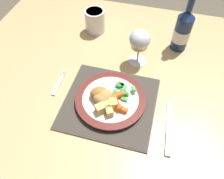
{
  "coord_description": "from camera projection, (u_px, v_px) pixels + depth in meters",
  "views": [
    {
      "loc": [
        0.06,
        -0.53,
        1.37
      ],
      "look_at": [
        -0.06,
        -0.09,
        0.78
      ],
      "focal_mm": 35.0,
      "sensor_mm": 36.0,
      "label": 1
    }
  ],
  "objects": [
    {
      "name": "placemat",
      "position": [
        110.0,
        103.0,
        0.75
      ],
      "size": [
        0.31,
        0.29,
        0.01
      ],
      "color": "brown",
      "rests_on": "dining_table"
    },
    {
      "name": "ground_plane",
      "position": [
        125.0,
        154.0,
        1.4
      ],
      "size": [
        6.0,
        6.0,
        0.0
      ],
      "primitive_type": "plane",
      "color": "brown"
    },
    {
      "name": "dinner_plate",
      "position": [
        111.0,
        100.0,
        0.74
      ],
      "size": [
        0.24,
        0.24,
        0.02
      ],
      "color": "white",
      "rests_on": "placemat"
    },
    {
      "name": "breaded_croquettes",
      "position": [
        101.0,
        95.0,
        0.72
      ],
      "size": [
        0.09,
        0.08,
        0.04
      ],
      "color": "tan",
      "rests_on": "dinner_plate"
    },
    {
      "name": "roast_potatoes",
      "position": [
        107.0,
        107.0,
        0.7
      ],
      "size": [
        0.07,
        0.07,
        0.03
      ],
      "color": "#DBB256",
      "rests_on": "dinner_plate"
    },
    {
      "name": "green_beans_pile",
      "position": [
        122.0,
        91.0,
        0.74
      ],
      "size": [
        0.09,
        0.08,
        0.02
      ],
      "color": "#338438",
      "rests_on": "dinner_plate"
    },
    {
      "name": "fork",
      "position": [
        58.0,
        84.0,
        0.8
      ],
      "size": [
        0.02,
        0.12,
        0.01
      ],
      "color": "silver",
      "rests_on": "dining_table"
    },
    {
      "name": "dining_table",
      "position": [
        132.0,
        93.0,
        0.88
      ],
      "size": [
        1.38,
        1.01,
        0.74
      ],
      "color": "tan",
      "rests_on": "ground"
    },
    {
      "name": "drinking_cup",
      "position": [
        95.0,
        21.0,
        0.96
      ],
      "size": [
        0.09,
        0.09,
        0.1
      ],
      "color": "white",
      "rests_on": "dining_table"
    },
    {
      "name": "table_knife",
      "position": [
        169.0,
        132.0,
        0.68
      ],
      "size": [
        0.03,
        0.19,
        0.01
      ],
      "color": "silver",
      "rests_on": "dining_table"
    },
    {
      "name": "glazed_carrots",
      "position": [
        117.0,
        102.0,
        0.71
      ],
      "size": [
        0.08,
        0.08,
        0.02
      ],
      "color": "orange",
      "rests_on": "dinner_plate"
    },
    {
      "name": "bottle",
      "position": [
        183.0,
        30.0,
        0.86
      ],
      "size": [
        0.07,
        0.07,
        0.24
      ],
      "color": "navy",
      "rests_on": "dining_table"
    },
    {
      "name": "wine_glass",
      "position": [
        140.0,
        41.0,
        0.8
      ],
      "size": [
        0.08,
        0.08,
        0.15
      ],
      "color": "silver",
      "rests_on": "dining_table"
    }
  ]
}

